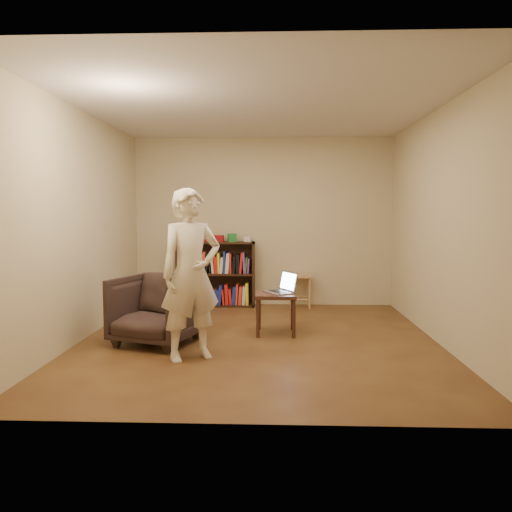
{
  "coord_description": "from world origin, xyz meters",
  "views": [
    {
      "loc": [
        0.19,
        -5.55,
        1.45
      ],
      "look_at": [
        -0.04,
        0.35,
        0.93
      ],
      "focal_mm": 35.0,
      "sensor_mm": 36.0,
      "label": 1
    }
  ],
  "objects_px": {
    "side_table": "(276,300)",
    "stool": "(300,281)",
    "bookshelf": "(216,278)",
    "laptop": "(282,288)",
    "person": "(191,274)",
    "armchair": "(156,309)"
  },
  "relations": [
    {
      "from": "side_table",
      "to": "stool",
      "type": "bearing_deg",
      "value": 77.55
    },
    {
      "from": "bookshelf",
      "to": "laptop",
      "type": "relative_size",
      "value": 2.75
    },
    {
      "from": "bookshelf",
      "to": "laptop",
      "type": "height_order",
      "value": "bookshelf"
    },
    {
      "from": "stool",
      "to": "person",
      "type": "relative_size",
      "value": 0.3
    },
    {
      "from": "stool",
      "to": "laptop",
      "type": "bearing_deg",
      "value": -100.19
    },
    {
      "from": "armchair",
      "to": "person",
      "type": "xyz_separation_m",
      "value": [
        0.49,
        -0.57,
        0.46
      ]
    },
    {
      "from": "bookshelf",
      "to": "laptop",
      "type": "xyz_separation_m",
      "value": [
        1.0,
        -1.72,
        0.11
      ]
    },
    {
      "from": "stool",
      "to": "side_table",
      "type": "height_order",
      "value": "stool"
    },
    {
      "from": "laptop",
      "to": "side_table",
      "type": "bearing_deg",
      "value": -94.72
    },
    {
      "from": "laptop",
      "to": "person",
      "type": "bearing_deg",
      "value": -69.36
    },
    {
      "from": "armchair",
      "to": "side_table",
      "type": "relative_size",
      "value": 1.71
    },
    {
      "from": "bookshelf",
      "to": "side_table",
      "type": "distance_m",
      "value": 1.99
    },
    {
      "from": "armchair",
      "to": "laptop",
      "type": "xyz_separation_m",
      "value": [
        1.4,
        0.53,
        0.17
      ]
    },
    {
      "from": "stool",
      "to": "laptop",
      "type": "distance_m",
      "value": 1.69
    },
    {
      "from": "armchair",
      "to": "bookshelf",
      "type": "bearing_deg",
      "value": 98.57
    },
    {
      "from": "armchair",
      "to": "person",
      "type": "distance_m",
      "value": 0.88
    },
    {
      "from": "armchair",
      "to": "laptop",
      "type": "bearing_deg",
      "value": 39.34
    },
    {
      "from": "side_table",
      "to": "person",
      "type": "height_order",
      "value": "person"
    },
    {
      "from": "bookshelf",
      "to": "side_table",
      "type": "xyz_separation_m",
      "value": [
        0.93,
        -1.76,
        -0.03
      ]
    },
    {
      "from": "laptop",
      "to": "person",
      "type": "relative_size",
      "value": 0.26
    },
    {
      "from": "bookshelf",
      "to": "person",
      "type": "bearing_deg",
      "value": -88.08
    },
    {
      "from": "armchair",
      "to": "laptop",
      "type": "distance_m",
      "value": 1.5
    }
  ]
}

